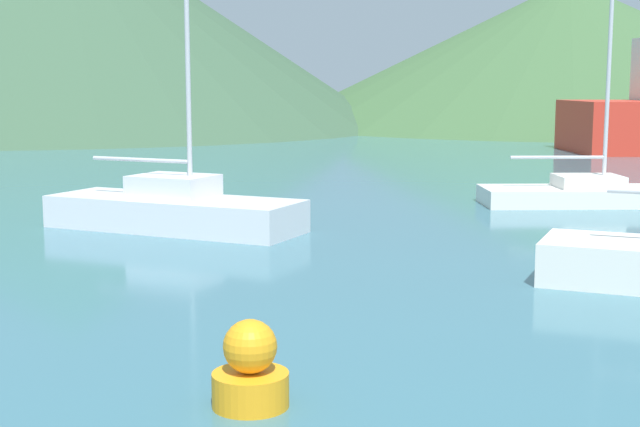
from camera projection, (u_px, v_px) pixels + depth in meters
sailboat_inner at (588, 192)px, 26.45m from camera, size 6.58×3.70×7.74m
sailboat_middle at (174, 208)px, 21.92m from camera, size 6.70×3.28×10.57m
buoy_marker at (250, 371)px, 9.87m from camera, size 0.86×0.86×0.99m
hill_central at (61, 18)px, 73.29m from camera, size 54.64×54.64×17.86m
hill_east at (567, 53)px, 78.51m from camera, size 52.30×52.30×12.59m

